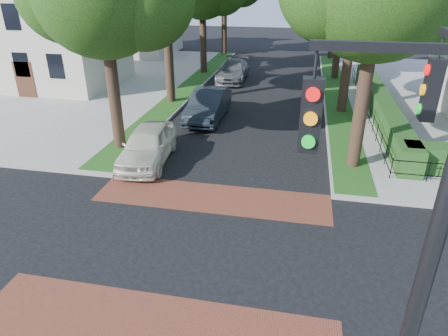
{
  "coord_description": "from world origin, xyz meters",
  "views": [
    {
      "loc": [
        3.07,
        -9.76,
        7.71
      ],
      "look_at": [
        0.58,
        2.64,
        1.6
      ],
      "focal_mm": 32.0,
      "sensor_mm": 36.0,
      "label": 1
    }
  ],
  "objects_px": {
    "parked_car_middle": "(208,105)",
    "parked_car_rear": "(233,71)",
    "traffic_signal": "(422,209)",
    "parked_car_front": "(148,145)"
  },
  "relations": [
    {
      "from": "parked_car_middle",
      "to": "parked_car_rear",
      "type": "distance_m",
      "value": 9.82
    },
    {
      "from": "traffic_signal",
      "to": "parked_car_middle",
      "type": "height_order",
      "value": "traffic_signal"
    },
    {
      "from": "parked_car_front",
      "to": "parked_car_middle",
      "type": "xyz_separation_m",
      "value": [
        1.3,
        6.38,
        0.04
      ]
    },
    {
      "from": "parked_car_rear",
      "to": "parked_car_front",
      "type": "bearing_deg",
      "value": -94.88
    },
    {
      "from": "parked_car_front",
      "to": "parked_car_rear",
      "type": "bearing_deg",
      "value": 80.97
    },
    {
      "from": "traffic_signal",
      "to": "parked_car_middle",
      "type": "distance_m",
      "value": 18.57
    },
    {
      "from": "parked_car_rear",
      "to": "traffic_signal",
      "type": "bearing_deg",
      "value": -75.57
    },
    {
      "from": "traffic_signal",
      "to": "parked_car_front",
      "type": "height_order",
      "value": "traffic_signal"
    },
    {
      "from": "parked_car_front",
      "to": "parked_car_rear",
      "type": "height_order",
      "value": "parked_car_front"
    },
    {
      "from": "traffic_signal",
      "to": "parked_car_middle",
      "type": "xyz_separation_m",
      "value": [
        -7.19,
        16.69,
        -3.84
      ]
    }
  ]
}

